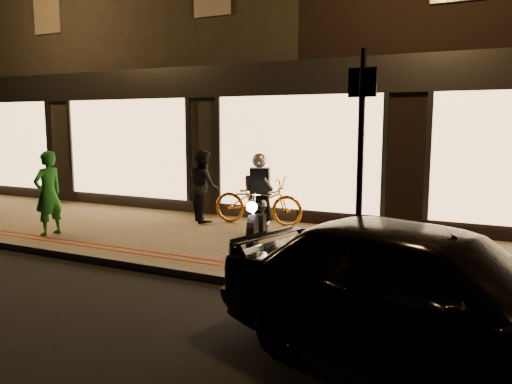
% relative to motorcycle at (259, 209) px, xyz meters
% --- Properties ---
extents(ground, '(90.00, 90.00, 0.00)m').
position_rel_motorcycle_xyz_m(ground, '(-0.09, -1.96, -0.73)').
color(ground, black).
rests_on(ground, ground).
extents(sidewalk, '(50.00, 4.00, 0.12)m').
position_rel_motorcycle_xyz_m(sidewalk, '(-0.09, 0.04, -0.67)').
color(sidewalk, brown).
rests_on(sidewalk, ground).
extents(kerb_stone, '(50.00, 0.14, 0.12)m').
position_rel_motorcycle_xyz_m(kerb_stone, '(-0.09, -1.91, -0.67)').
color(kerb_stone, '#59544C').
rests_on(kerb_stone, ground).
extents(red_kerb_lines, '(50.00, 0.26, 0.01)m').
position_rel_motorcycle_xyz_m(red_kerb_lines, '(-0.09, -1.41, -0.61)').
color(red_kerb_lines, '#9B250E').
rests_on(red_kerb_lines, sidewalk).
extents(building_row, '(48.00, 10.11, 8.50)m').
position_rel_motorcycle_xyz_m(building_row, '(-0.09, 7.03, 3.51)').
color(building_row, black).
rests_on(building_row, ground).
extents(motorcycle, '(0.79, 1.88, 1.59)m').
position_rel_motorcycle_xyz_m(motorcycle, '(0.00, 0.00, 0.00)').
color(motorcycle, black).
rests_on(motorcycle, sidewalk).
extents(sign_post, '(0.35, 0.09, 3.00)m').
position_rel_motorcycle_xyz_m(sign_post, '(2.20, -1.69, 1.06)').
color(sign_post, black).
rests_on(sign_post, sidewalk).
extents(bicycle_gold, '(1.98, 0.84, 1.01)m').
position_rel_motorcycle_xyz_m(bicycle_gold, '(-0.71, 1.46, -0.11)').
color(bicycle_gold, orange).
rests_on(bicycle_gold, sidewalk).
extents(person_green, '(0.42, 0.60, 1.60)m').
position_rel_motorcycle_xyz_m(person_green, '(-3.86, -1.14, 0.18)').
color(person_green, '#1C6C21').
rests_on(person_green, sidewalk).
extents(person_dark, '(0.95, 0.95, 1.55)m').
position_rel_motorcycle_xyz_m(person_dark, '(-1.91, 1.25, 0.16)').
color(person_dark, black).
rests_on(person_dark, sidewalk).
extents(parked_car, '(4.40, 2.76, 1.40)m').
position_rel_motorcycle_xyz_m(parked_car, '(3.23, -3.22, -0.04)').
color(parked_car, black).
rests_on(parked_car, ground).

